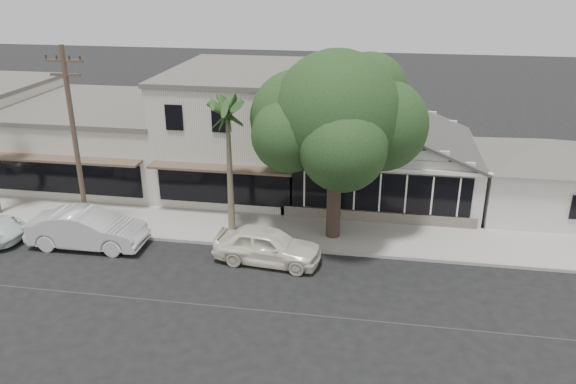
% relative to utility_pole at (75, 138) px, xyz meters
% --- Properties ---
extents(ground, '(140.00, 140.00, 0.00)m').
position_rel_utility_pole_xyz_m(ground, '(9.00, -5.20, -4.79)').
color(ground, black).
rests_on(ground, ground).
extents(sidewalk_north, '(90.00, 3.50, 0.15)m').
position_rel_utility_pole_xyz_m(sidewalk_north, '(1.00, 1.55, -4.71)').
color(sidewalk_north, '#9E9991').
rests_on(sidewalk_north, ground).
extents(corner_shop, '(10.40, 8.60, 5.10)m').
position_rel_utility_pole_xyz_m(corner_shop, '(14.00, 7.27, -2.17)').
color(corner_shop, silver).
rests_on(corner_shop, ground).
extents(side_cottage, '(6.00, 6.00, 3.00)m').
position_rel_utility_pole_xyz_m(side_cottage, '(22.20, 6.30, -3.29)').
color(side_cottage, silver).
rests_on(side_cottage, ground).
extents(row_building_near, '(8.00, 10.00, 6.50)m').
position_rel_utility_pole_xyz_m(row_building_near, '(6.00, 8.30, -1.54)').
color(row_building_near, silver).
rests_on(row_building_near, ground).
extents(row_building_midnear, '(10.00, 10.00, 4.20)m').
position_rel_utility_pole_xyz_m(row_building_midnear, '(-3.00, 8.30, -2.69)').
color(row_building_midnear, beige).
rests_on(row_building_midnear, ground).
extents(utility_pole, '(1.80, 0.24, 9.00)m').
position_rel_utility_pole_xyz_m(utility_pole, '(0.00, 0.00, 0.00)').
color(utility_pole, brown).
rests_on(utility_pole, ground).
extents(car_0, '(4.90, 2.38, 1.61)m').
position_rel_utility_pole_xyz_m(car_0, '(9.25, -1.44, -3.98)').
color(car_0, white).
rests_on(car_0, ground).
extents(car_1, '(5.42, 1.98, 1.78)m').
position_rel_utility_pole_xyz_m(car_1, '(0.76, -1.34, -3.90)').
color(car_1, silver).
rests_on(car_1, ground).
extents(shade_tree, '(8.05, 7.28, 8.93)m').
position_rel_utility_pole_xyz_m(shade_tree, '(11.81, 1.60, 1.09)').
color(shade_tree, '#45352A').
rests_on(shade_tree, ground).
extents(palm_east, '(2.55, 2.55, 7.12)m').
position_rel_utility_pole_xyz_m(palm_east, '(7.00, 1.02, 1.29)').
color(palm_east, '#726651').
rests_on(palm_east, ground).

